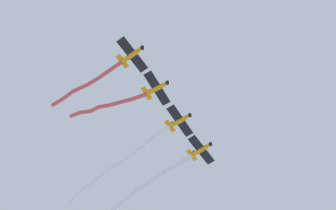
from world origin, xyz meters
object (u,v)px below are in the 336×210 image
object	(u,v)px
airplane_lead	(132,55)
airplane_left_wing	(157,88)
airplane_right_wing	(180,121)
airplane_slot	(201,150)

from	to	relation	value
airplane_lead	airplane_left_wing	distance (m)	7.45
airplane_left_wing	airplane_right_wing	distance (m)	7.43
airplane_left_wing	airplane_right_wing	bearing A→B (deg)	86.45
airplane_lead	airplane_right_wing	world-z (taller)	same
airplane_right_wing	airplane_slot	bearing A→B (deg)	89.14
airplane_lead	airplane_left_wing	world-z (taller)	airplane_left_wing
airplane_lead	airplane_left_wing	bearing A→B (deg)	92.29
airplane_right_wing	airplane_slot	distance (m)	7.43
airplane_lead	airplane_slot	size ratio (longest dim) A/B	1.00
airplane_right_wing	airplane_slot	xyz separation A→B (m)	(1.39, 7.29, 0.30)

